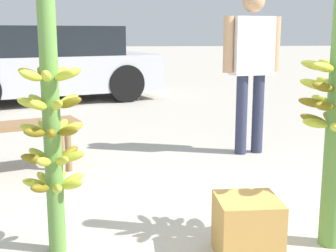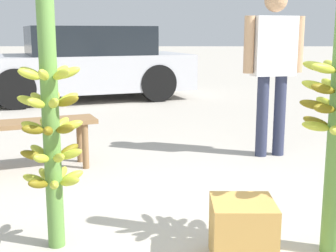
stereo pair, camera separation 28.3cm
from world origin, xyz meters
name	(u,v)px [view 1 (the left image)]	position (x,y,z in m)	size (l,w,h in m)	color
banana_stalk_left	(52,123)	(-0.79, 0.16, 0.76)	(0.37, 0.37, 1.57)	#5B8C3D
vendor_person	(252,58)	(0.91, 2.26, 0.99)	(0.64, 0.28, 1.67)	#2D334C
market_bench	(2,133)	(-1.45, 1.68, 0.39)	(1.35, 0.83, 0.46)	olive
parked_car	(48,65)	(-1.77, 6.39, 0.66)	(4.38, 3.10, 1.36)	#B7B7BC
produce_crate	(247,228)	(0.29, -0.01, 0.17)	(0.34, 0.34, 0.34)	#C69347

